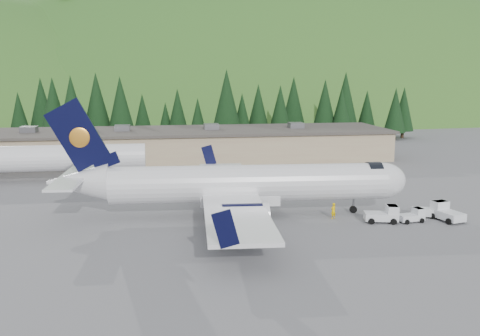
% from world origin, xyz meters
% --- Properties ---
extents(ground, '(600.00, 600.00, 0.00)m').
position_xyz_m(ground, '(0.00, 0.00, 0.00)').
color(ground, slate).
extents(airliner, '(37.28, 34.97, 12.37)m').
position_xyz_m(airliner, '(-1.09, 0.07, 3.30)').
color(airliner, white).
rests_on(airliner, ground).
extents(second_airliner, '(27.50, 11.00, 10.05)m').
position_xyz_m(second_airliner, '(-24.92, 22.00, 3.32)').
color(second_airliner, white).
rests_on(second_airliner, ground).
extents(baggage_tug_a, '(2.73, 1.87, 1.37)m').
position_xyz_m(baggage_tug_a, '(15.86, -4.86, 0.61)').
color(baggage_tug_a, silver).
rests_on(baggage_tug_a, ground).
extents(baggage_tug_b, '(3.34, 2.51, 1.62)m').
position_xyz_m(baggage_tug_b, '(18.52, -3.58, 0.72)').
color(baggage_tug_b, silver).
rests_on(baggage_tug_b, ground).
extents(baggage_tug_c, '(2.69, 3.70, 1.81)m').
position_xyz_m(baggage_tug_c, '(19.39, -4.81, 0.81)').
color(baggage_tug_c, silver).
rests_on(baggage_tug_c, ground).
extents(terminal_building, '(71.00, 17.00, 6.10)m').
position_xyz_m(terminal_building, '(-5.01, 38.00, 2.62)').
color(terminal_building, tan).
rests_on(terminal_building, ground).
extents(baggage_tug_d, '(3.51, 2.51, 1.73)m').
position_xyz_m(baggage_tug_d, '(12.94, -4.59, 0.77)').
color(baggage_tug_d, silver).
rests_on(baggage_tug_d, ground).
extents(ramp_worker, '(0.72, 0.62, 1.66)m').
position_xyz_m(ramp_worker, '(8.33, -2.58, 0.83)').
color(ramp_worker, '#FFC700').
rests_on(ramp_worker, ground).
extents(tree_line, '(110.49, 19.20, 14.28)m').
position_xyz_m(tree_line, '(-4.95, 59.89, 7.42)').
color(tree_line, black).
rests_on(tree_line, ground).
extents(hills, '(614.00, 330.00, 300.00)m').
position_xyz_m(hills, '(53.34, 207.38, -82.80)').
color(hills, '#205F1D').
rests_on(hills, ground).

